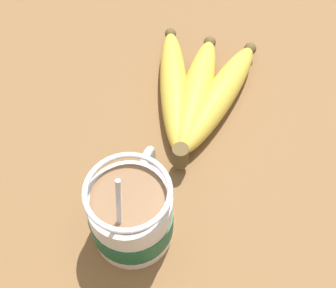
% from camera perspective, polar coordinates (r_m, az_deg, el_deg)
% --- Properties ---
extents(table, '(1.30, 1.30, 0.04)m').
position_cam_1_polar(table, '(0.57, 0.10, -8.06)').
color(table, brown).
rests_on(table, ground).
extents(coffee_mug, '(0.13, 0.09, 0.15)m').
position_cam_1_polar(coffee_mug, '(0.50, -4.47, -8.55)').
color(coffee_mug, silver).
rests_on(coffee_mug, table).
extents(banana_bunch, '(0.23, 0.15, 0.04)m').
position_cam_1_polar(banana_bunch, '(0.63, 3.58, 6.28)').
color(banana_bunch, brown).
rests_on(banana_bunch, table).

